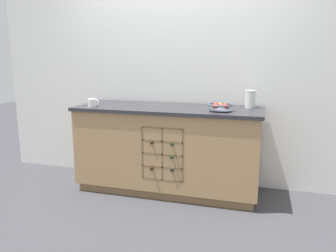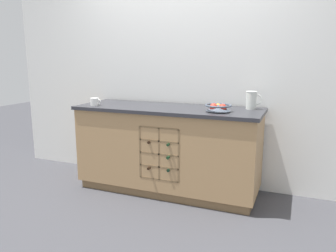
# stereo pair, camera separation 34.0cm
# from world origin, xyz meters

# --- Properties ---
(ground_plane) EXTENTS (14.00, 14.00, 0.00)m
(ground_plane) POSITION_xyz_m (0.00, 0.00, 0.00)
(ground_plane) COLOR #424247
(back_wall) EXTENTS (4.40, 0.06, 2.55)m
(back_wall) POSITION_xyz_m (0.00, 0.38, 1.27)
(back_wall) COLOR white
(back_wall) RESTS_ON ground_plane
(kitchen_island) EXTENTS (1.92, 0.68, 0.90)m
(kitchen_island) POSITION_xyz_m (0.00, -0.00, 0.46)
(kitchen_island) COLOR brown
(kitchen_island) RESTS_ON ground_plane
(fruit_bowl) EXTENTS (0.25, 0.25, 0.08)m
(fruit_bowl) POSITION_xyz_m (0.55, -0.10, 0.95)
(fruit_bowl) COLOR #4C5666
(fruit_bowl) RESTS_ON kitchen_island
(white_pitcher) EXTENTS (0.16, 0.11, 0.18)m
(white_pitcher) POSITION_xyz_m (0.81, 0.18, 1.00)
(white_pitcher) COLOR silver
(white_pitcher) RESTS_ON kitchen_island
(ceramic_mug) EXTENTS (0.12, 0.09, 0.08)m
(ceramic_mug) POSITION_xyz_m (-0.76, -0.19, 0.94)
(ceramic_mug) COLOR white
(ceramic_mug) RESTS_ON kitchen_island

